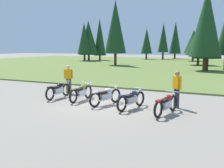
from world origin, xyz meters
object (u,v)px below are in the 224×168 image
Objects in this scene: rider_checking_bike at (69,77)px; rider_in_hivis_vest at (177,87)px; motorcycle_navy at (132,99)px; motorcycle_black at (59,90)px; motorcycle_silver at (106,96)px; motorcycle_red at (166,104)px; motorcycle_olive at (81,92)px.

rider_checking_bike is 1.00× the size of rider_in_hivis_vest.
rider_in_hivis_vest is (1.77, 1.03, 0.51)m from motorcycle_navy.
motorcycle_black is 4.44m from motorcycle_navy.
motorcycle_red is (3.00, -0.50, 0.00)m from motorcycle_silver.
motorcycle_black and motorcycle_navy have the same top height.
motorcycle_olive is at bearing 167.39° from motorcycle_silver.
motorcycle_black is at bearing 171.45° from motorcycle_red.
rider_in_hivis_vest reaches higher than motorcycle_red.
motorcycle_navy is 1.23× the size of rider_in_hivis_vest.
motorcycle_olive is at bearing 169.14° from motorcycle_navy.
motorcycle_olive is 1.02× the size of motorcycle_navy.
motorcycle_black is 1.45m from motorcycle_olive.
motorcycle_silver is 1.22× the size of rider_checking_bike.
motorcycle_silver is at bearing 171.17° from motorcycle_navy.
motorcycle_olive is at bearing -1.99° from motorcycle_black.
rider_checking_bike reaches higher than motorcycle_olive.
motorcycle_red is 1.24× the size of rider_checking_bike.
motorcycle_olive is 1.26× the size of rider_checking_bike.
motorcycle_silver is at bearing -28.88° from rider_checking_bike.
motorcycle_navy is 1.23× the size of rider_checking_bike.
motorcycle_black is 1.02× the size of motorcycle_navy.
motorcycle_olive and motorcycle_red have the same top height.
motorcycle_silver is at bearing -165.50° from rider_in_hivis_vest.
motorcycle_olive is 3.01m from motorcycle_navy.
motorcycle_navy is at bearing 169.92° from motorcycle_red.
rider_in_hivis_vest is at bearing 30.11° from motorcycle_navy.
motorcycle_black and motorcycle_silver have the same top height.
rider_checking_bike is at bearing 159.66° from motorcycle_red.
motorcycle_red is (4.58, -0.86, 0.00)m from motorcycle_olive.
motorcycle_red is 6.81m from rider_checking_bike.
motorcycle_silver is 0.99× the size of motorcycle_navy.
motorcycle_silver is (3.02, -0.40, 0.00)m from motorcycle_black.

